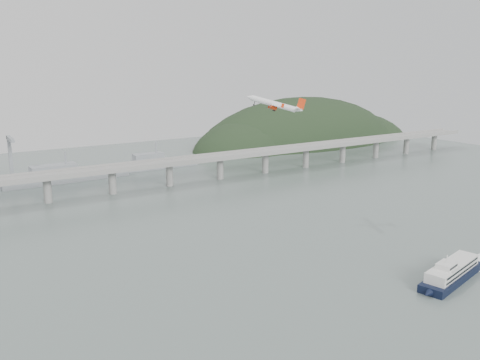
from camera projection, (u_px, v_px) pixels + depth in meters
ground at (297, 269)px, 260.59m from camera, size 900.00×900.00×0.00m
bridge at (146, 168)px, 420.85m from camera, size 800.00×22.00×23.90m
headland at (309, 156)px, 686.51m from camera, size 365.00×155.00×156.00m
ferry at (452, 272)px, 245.69m from camera, size 79.70×28.10×15.24m
airliner at (275, 104)px, 310.31m from camera, size 33.71×32.10×12.54m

